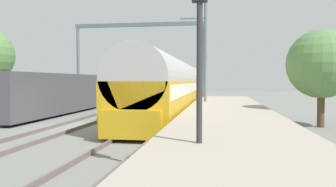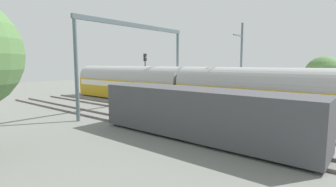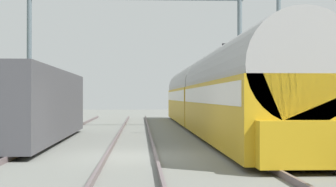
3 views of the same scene
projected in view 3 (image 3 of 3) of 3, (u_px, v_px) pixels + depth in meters
name	position (u px, v px, depth m)	size (l,w,h in m)	color
ground	(131.00, 157.00, 15.74)	(120.00, 120.00, 0.00)	slate
track_west	(131.00, 154.00, 15.74)	(1.52, 60.00, 0.16)	#655759
track_east	(266.00, 153.00, 15.96)	(1.52, 60.00, 0.16)	#655759
passenger_train	(211.00, 94.00, 28.29)	(2.93, 32.85, 3.82)	gold
freight_car	(30.00, 105.00, 20.74)	(2.80, 13.00, 2.70)	#47474C
person_crossing	(239.00, 111.00, 28.49)	(0.43, 0.29, 1.73)	black
railway_signal_far	(225.00, 73.00, 35.59)	(0.36, 0.30, 5.47)	#2D2D33
catenary_gantry	(136.00, 31.00, 30.39)	(12.67, 0.28, 7.86)	slate
catenary_pole_east_mid	(278.00, 45.00, 23.57)	(1.90, 0.20, 8.00)	slate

